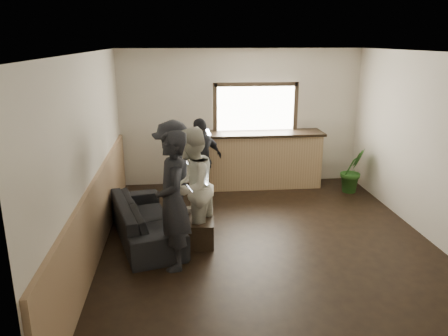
{
  "coord_description": "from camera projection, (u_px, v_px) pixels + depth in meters",
  "views": [
    {
      "loc": [
        -1.27,
        -5.93,
        2.97
      ],
      "look_at": [
        -0.62,
        0.4,
        1.09
      ],
      "focal_mm": 35.0,
      "sensor_mm": 36.0,
      "label": 1
    }
  ],
  "objects": [
    {
      "name": "ground",
      "position": [
        267.0,
        243.0,
        6.62
      ],
      "size": [
        5.0,
        6.0,
        0.01
      ],
      "primitive_type": "cube",
      "color": "black"
    },
    {
      "name": "room_shell",
      "position": [
        218.0,
        150.0,
        6.13
      ],
      "size": [
        5.01,
        6.01,
        2.8
      ],
      "color": "silver",
      "rests_on": "ground"
    },
    {
      "name": "bar_counter",
      "position": [
        257.0,
        156.0,
        9.04
      ],
      "size": [
        2.7,
        0.68,
        2.13
      ],
      "color": "tan",
      "rests_on": "ground"
    },
    {
      "name": "sofa",
      "position": [
        146.0,
        219.0,
        6.72
      ],
      "size": [
        1.33,
        2.22,
        0.61
      ],
      "primitive_type": "imported",
      "rotation": [
        0.0,
        0.0,
        1.84
      ],
      "color": "black",
      "rests_on": "ground"
    },
    {
      "name": "coffee_table",
      "position": [
        198.0,
        228.0,
        6.7
      ],
      "size": [
        0.53,
        0.89,
        0.38
      ],
      "primitive_type": "cube",
      "rotation": [
        0.0,
        0.0,
        -0.06
      ],
      "color": "black",
      "rests_on": "ground"
    },
    {
      "name": "cup_a",
      "position": [
        189.0,
        210.0,
        6.75
      ],
      "size": [
        0.14,
        0.14,
        0.09
      ],
      "primitive_type": "imported",
      "rotation": [
        0.0,
        0.0,
        4.52
      ],
      "color": "silver",
      "rests_on": "coffee_table"
    },
    {
      "name": "cup_b",
      "position": [
        203.0,
        216.0,
        6.53
      ],
      "size": [
        0.15,
        0.15,
        0.1
      ],
      "primitive_type": "imported",
      "rotation": [
        0.0,
        0.0,
        1.1
      ],
      "color": "silver",
      "rests_on": "coffee_table"
    },
    {
      "name": "potted_plant",
      "position": [
        353.0,
        170.0,
        8.72
      ],
      "size": [
        0.6,
        0.54,
        0.9
      ],
      "primitive_type": "imported",
      "rotation": [
        0.0,
        0.0,
        0.35
      ],
      "color": "#2D6623",
      "rests_on": "ground"
    },
    {
      "name": "person_a",
      "position": [
        173.0,
        201.0,
        5.71
      ],
      "size": [
        0.53,
        0.74,
        1.87
      ],
      "rotation": [
        0.0,
        0.0,
        -1.44
      ],
      "color": "black",
      "rests_on": "ground"
    },
    {
      "name": "person_b",
      "position": [
        191.0,
        187.0,
        6.38
      ],
      "size": [
        0.98,
        1.07,
        1.78
      ],
      "rotation": [
        0.0,
        0.0,
        -2.01
      ],
      "color": "beige",
      "rests_on": "ground"
    },
    {
      "name": "person_c",
      "position": [
        174.0,
        175.0,
        6.98
      ],
      "size": [
        0.8,
        1.22,
        1.76
      ],
      "rotation": [
        0.0,
        0.0,
        -1.7
      ],
      "color": "black",
      "rests_on": "ground"
    },
    {
      "name": "person_d",
      "position": [
        201.0,
        160.0,
        8.19
      ],
      "size": [
        0.99,
        0.84,
        1.58
      ],
      "rotation": [
        0.0,
        0.0,
        -2.55
      ],
      "color": "black",
      "rests_on": "ground"
    }
  ]
}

